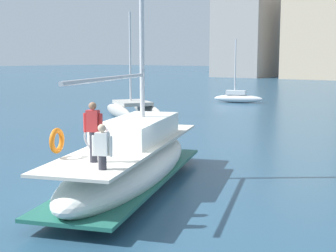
{
  "coord_description": "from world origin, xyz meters",
  "views": [
    {
      "loc": [
        9.33,
        -10.05,
        4.18
      ],
      "look_at": [
        -0.47,
        3.31,
        1.8
      ],
      "focal_mm": 51.08,
      "sensor_mm": 36.0,
      "label": 1
    }
  ],
  "objects": [
    {
      "name": "moored_sloop_far",
      "position": [
        -11.77,
        29.77,
        0.49
      ],
      "size": [
        4.7,
        2.32,
        5.87
      ],
      "color": "silver",
      "rests_on": "ground"
    },
    {
      "name": "ground_plane",
      "position": [
        0.0,
        0.0,
        0.0
      ],
      "size": [
        400.0,
        400.0,
        0.0
      ],
      "primitive_type": "plane",
      "color": "#284C66"
    },
    {
      "name": "moored_sloop_near",
      "position": [
        -12.65,
        15.64,
        0.63
      ],
      "size": [
        6.22,
        5.31,
        7.35
      ],
      "color": "#B7B2A8",
      "rests_on": "ground"
    },
    {
      "name": "main_sailboat",
      "position": [
        -0.5,
        1.37,
        0.9
      ],
      "size": [
        5.7,
        9.82,
        11.69
      ],
      "color": "white",
      "rests_on": "ground"
    }
  ]
}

